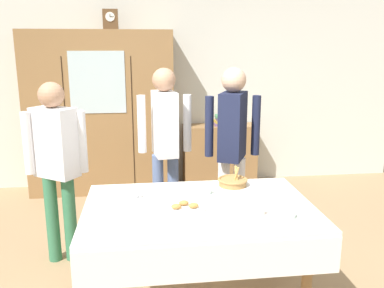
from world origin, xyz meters
name	(u,v)px	position (x,y,z in m)	size (l,w,h in m)	color
ground_plane	(195,286)	(0.00, 0.00, 0.00)	(12.00, 12.00, 0.00)	#997A56
back_wall	(170,85)	(0.00, 2.65, 1.35)	(6.40, 0.10, 2.70)	silver
dining_table	(200,221)	(0.00, -0.23, 0.66)	(1.61, 1.06, 0.77)	olive
wall_cabinet	(101,113)	(-0.90, 2.35, 1.03)	(1.82, 0.46, 2.05)	olive
mantel_clock	(110,19)	(-0.73, 2.35, 2.17)	(0.18, 0.11, 0.24)	brown
bookshelf_low	(220,155)	(0.65, 2.41, 0.41)	(0.98, 0.35, 0.83)	olive
book_stack	(220,120)	(0.65, 2.41, 0.89)	(0.17, 0.19, 0.14)	#664C7A
tea_cup_mid_right	(206,191)	(0.08, 0.01, 0.80)	(0.13, 0.13, 0.06)	silver
tea_cup_front_edge	(289,215)	(0.55, -0.51, 0.80)	(0.13, 0.13, 0.06)	silver
tea_cup_back_edge	(133,195)	(-0.46, -0.01, 0.80)	(0.13, 0.13, 0.06)	white
tea_cup_mid_left	(259,211)	(0.37, -0.42, 0.80)	(0.13, 0.13, 0.06)	white
bread_basket	(233,181)	(0.33, 0.18, 0.80)	(0.24, 0.24, 0.16)	#9E7542
pastry_plate	(185,208)	(-0.11, -0.27, 0.78)	(0.28, 0.28, 0.05)	white
spoon_mid_right	(200,225)	(-0.04, -0.53, 0.77)	(0.12, 0.02, 0.01)	silver
spoon_near_right	(229,213)	(0.18, -0.37, 0.77)	(0.12, 0.02, 0.01)	silver
spoon_back_edge	(110,231)	(-0.59, -0.55, 0.77)	(0.12, 0.02, 0.01)	silver
person_behind_table_right	(56,156)	(-1.11, 0.57, 0.96)	(0.52, 0.37, 1.58)	#33704C
person_behind_table_left	(232,138)	(0.45, 0.76, 1.02)	(0.52, 0.41, 1.68)	silver
person_near_right_end	(165,136)	(-0.17, 1.00, 1.01)	(0.52, 0.38, 1.66)	slate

